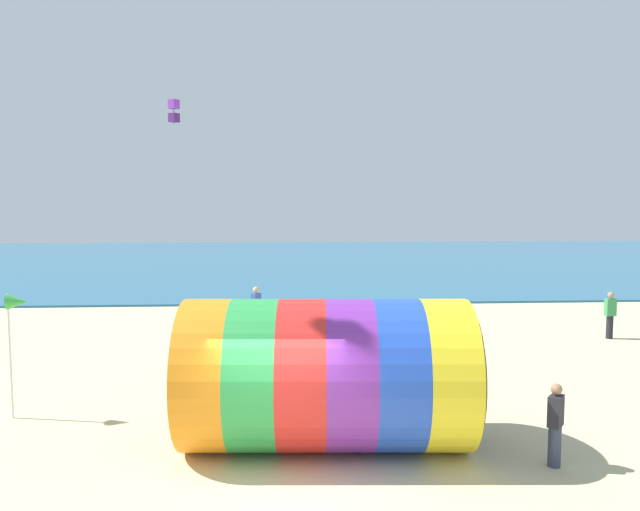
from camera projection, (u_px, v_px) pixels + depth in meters
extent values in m
plane|color=#CCBA8C|center=(276.00, 491.00, 10.80)|extent=(120.00, 120.00, 0.00)
cube|color=#236084|center=(282.00, 261.00, 49.16)|extent=(120.00, 40.00, 0.10)
cylinder|color=orange|center=(208.00, 374.00, 12.54)|extent=(1.11, 3.08, 3.03)
cylinder|color=green|center=(255.00, 374.00, 12.54)|extent=(1.11, 3.08, 3.03)
cylinder|color=red|center=(302.00, 374.00, 12.54)|extent=(1.11, 3.08, 3.03)
cylinder|color=purple|center=(349.00, 374.00, 12.54)|extent=(1.11, 3.08, 3.03)
cylinder|color=blue|center=(396.00, 374.00, 12.55)|extent=(1.11, 3.08, 3.03)
cylinder|color=yellow|center=(443.00, 374.00, 12.55)|extent=(1.11, 3.08, 3.03)
cylinder|color=black|center=(467.00, 374.00, 12.55)|extent=(0.21, 2.79, 2.79)
cylinder|color=#383D56|center=(554.00, 446.00, 11.74)|extent=(0.24, 0.24, 0.78)
cube|color=#232328|center=(556.00, 411.00, 11.68)|extent=(0.40, 0.42, 0.59)
sphere|color=#9E7051|center=(557.00, 389.00, 11.64)|extent=(0.21, 0.21, 0.21)
cube|color=purple|center=(174.00, 104.00, 24.45)|extent=(0.45, 0.45, 0.35)
cube|color=#4C1E6B|center=(174.00, 118.00, 24.50)|extent=(0.45, 0.45, 0.35)
cylinder|color=black|center=(174.00, 111.00, 24.48)|extent=(0.02, 0.02, 0.93)
cylinder|color=black|center=(256.00, 321.00, 23.39)|extent=(0.24, 0.24, 0.85)
cube|color=#2D4CA5|center=(256.00, 302.00, 23.32)|extent=(0.39, 0.42, 0.64)
sphere|color=tan|center=(256.00, 290.00, 23.28)|extent=(0.23, 0.23, 0.23)
cylinder|color=black|center=(610.00, 327.00, 22.39)|extent=(0.24, 0.24, 0.83)
cube|color=#338C4C|center=(610.00, 307.00, 22.32)|extent=(0.37, 0.24, 0.62)
sphere|color=#9E7051|center=(611.00, 295.00, 22.28)|extent=(0.22, 0.22, 0.22)
cylinder|color=silver|center=(10.00, 357.00, 14.22)|extent=(0.05, 0.05, 2.89)
cone|color=green|center=(18.00, 302.00, 14.11)|extent=(0.45, 0.36, 0.36)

